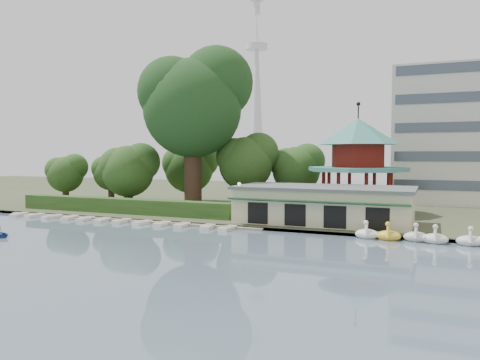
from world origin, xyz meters
The scene contains 13 objects.
ground_plane centered at (0.00, 0.00, 0.00)m, with size 220.00×220.00×0.00m, color slate.
shore centered at (0.00, 52.00, 0.20)m, with size 220.00×70.00×0.40m, color #424930.
embankment centered at (0.00, 17.30, 0.15)m, with size 220.00×0.60×0.30m, color gray.
dock centered at (-12.00, 17.20, 0.12)m, with size 34.00×1.60×0.24m, color gray.
boathouse centered at (10.00, 21.97, 2.37)m, with size 18.60×9.39×3.90m.
pavilion centered at (12.00, 32.00, 7.48)m, with size 12.40×12.40×13.50m.
broadcast_tower centered at (-42.00, 140.00, 33.98)m, with size 8.00×8.00×96.00m.
hedge centered at (-15.00, 20.50, 1.30)m, with size 30.00×2.00×1.80m, color #2D511E.
lamp_post centered at (1.50, 19.00, 3.34)m, with size 0.36×0.36×4.28m.
big_tree centered at (-8.82, 28.21, 14.90)m, with size 14.40×13.42×21.76m.
small_trees centered at (-11.51, 31.94, 5.97)m, with size 39.61×17.44×10.27m.
swan_boats centered at (20.28, 16.52, 0.40)m, with size 11.97×2.14×1.92m.
moored_rowboats centered at (-12.66, 15.79, 0.18)m, with size 29.68×2.76×0.36m.
Camera 1 is at (20.85, -27.21, 7.76)m, focal length 35.00 mm.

